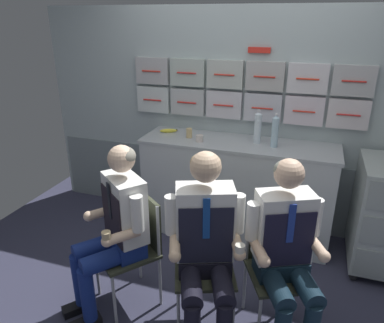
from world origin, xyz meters
TOP-DOWN VIEW (x-y plane):
  - ground at (0.00, 0.00)m, footprint 4.80×4.80m
  - galley_bulkhead at (0.00, 1.37)m, footprint 4.20×0.14m
  - galley_counter at (0.04, 1.09)m, footprint 1.81×0.53m
  - service_trolley at (1.29, 0.98)m, footprint 0.40×0.65m
  - folding_chair_left at (-0.46, -0.02)m, footprint 0.56×0.56m
  - crew_member_left at (-0.56, -0.15)m, footprint 0.62×0.67m
  - folding_chair_right at (0.05, -0.03)m, footprint 0.52×0.52m
  - crew_member_right at (0.11, -0.18)m, footprint 0.56×0.70m
  - folding_chair_near_trolley at (0.54, 0.10)m, footprint 0.53×0.53m
  - crew_member_near_trolley at (0.61, -0.05)m, footprint 0.57×0.68m
  - water_bottle_tall at (0.36, 1.06)m, footprint 0.06×0.06m
  - water_bottle_short at (0.20, 1.13)m, footprint 0.06×0.06m
  - espresso_cup_small at (-0.31, 0.99)m, footprint 0.07×0.07m
  - coffee_cup_spare at (-0.44, 1.07)m, footprint 0.06×0.06m
  - snack_banana at (-0.68, 1.15)m, footprint 0.17×0.10m

SIDE VIEW (x-z plane):
  - ground at x=0.00m, z-range -0.04..0.00m
  - galley_counter at x=0.04m, z-range 0.00..0.97m
  - service_trolley at x=1.29m, z-range 0.03..0.99m
  - folding_chair_left at x=-0.46m, z-range 0.10..0.95m
  - folding_chair_right at x=0.05m, z-range 0.10..0.95m
  - folding_chair_near_trolley at x=0.54m, z-range 0.10..0.95m
  - crew_member_near_trolley at x=0.61m, z-range 0.06..1.33m
  - crew_member_left at x=-0.56m, z-range 0.06..1.33m
  - crew_member_right at x=0.11m, z-range 0.07..1.37m
  - snack_banana at x=-0.68m, z-range 0.97..1.01m
  - espresso_cup_small at x=-0.31m, z-range 0.97..1.03m
  - coffee_cup_spare at x=-0.44m, z-range 0.97..1.06m
  - galley_bulkhead at x=0.00m, z-range -0.01..2.14m
  - water_bottle_tall at x=0.36m, z-range 0.96..1.27m
  - water_bottle_short at x=0.20m, z-range 0.96..1.27m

